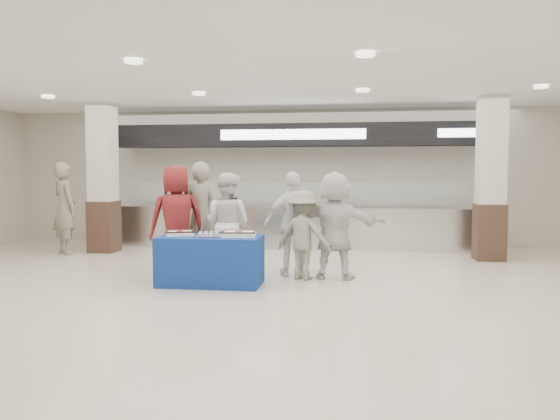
# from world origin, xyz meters

# --- Properties ---
(ground) EXTENTS (14.00, 14.00, 0.00)m
(ground) POSITION_xyz_m (0.00, 0.00, 0.00)
(ground) COLOR beige
(ground) RESTS_ON ground
(serving_line) EXTENTS (8.70, 0.85, 2.80)m
(serving_line) POSITION_xyz_m (0.00, 5.40, 1.16)
(serving_line) COLOR silver
(serving_line) RESTS_ON ground
(column_left) EXTENTS (0.55, 0.55, 3.20)m
(column_left) POSITION_xyz_m (-4.00, 4.20, 1.53)
(column_left) COLOR #342117
(column_left) RESTS_ON ground
(column_right) EXTENTS (0.55, 0.55, 3.20)m
(column_right) POSITION_xyz_m (4.00, 4.20, 1.53)
(column_right) COLOR #342117
(column_right) RESTS_ON ground
(display_table) EXTENTS (1.55, 0.79, 0.75)m
(display_table) POSITION_xyz_m (-0.79, 1.12, 0.38)
(display_table) COLOR navy
(display_table) RESTS_ON ground
(sheet_cake_left) EXTENTS (0.49, 0.44, 0.09)m
(sheet_cake_left) POSITION_xyz_m (-1.29, 1.16, 0.79)
(sheet_cake_left) COLOR white
(sheet_cake_left) RESTS_ON display_table
(sheet_cake_right) EXTENTS (0.53, 0.44, 0.10)m
(sheet_cake_right) POSITION_xyz_m (-0.35, 1.12, 0.80)
(sheet_cake_right) COLOR white
(sheet_cake_right) RESTS_ON display_table
(cupcake_tray) EXTENTS (0.46, 0.38, 0.07)m
(cupcake_tray) POSITION_xyz_m (-0.81, 1.08, 0.78)
(cupcake_tray) COLOR #B1B0B6
(cupcake_tray) RESTS_ON display_table
(civilian_maroon) EXTENTS (1.06, 0.89, 1.85)m
(civilian_maroon) POSITION_xyz_m (-1.57, 1.87, 0.93)
(civilian_maroon) COLOR maroon
(civilian_maroon) RESTS_ON ground
(soldier_a) EXTENTS (0.74, 0.53, 1.91)m
(soldier_a) POSITION_xyz_m (-1.28, 2.26, 0.95)
(soldier_a) COLOR gray
(soldier_a) RESTS_ON ground
(chef_tall) EXTENTS (1.00, 0.88, 1.72)m
(chef_tall) POSITION_xyz_m (-0.73, 1.97, 0.86)
(chef_tall) COLOR white
(chef_tall) RESTS_ON ground
(chef_short) EXTENTS (1.10, 0.77, 1.73)m
(chef_short) POSITION_xyz_m (0.39, 2.04, 0.87)
(chef_short) COLOR white
(chef_short) RESTS_ON ground
(soldier_b) EXTENTS (1.05, 0.80, 1.43)m
(soldier_b) POSITION_xyz_m (0.57, 1.76, 0.72)
(soldier_b) COLOR gray
(soldier_b) RESTS_ON ground
(civilian_white) EXTENTS (1.65, 0.65, 1.74)m
(civilian_white) POSITION_xyz_m (1.07, 1.89, 0.87)
(civilian_white) COLOR white
(civilian_white) RESTS_ON ground
(soldier_bg) EXTENTS (0.84, 0.80, 1.93)m
(soldier_bg) POSITION_xyz_m (-4.66, 3.78, 0.97)
(soldier_bg) COLOR gray
(soldier_bg) RESTS_ON ground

